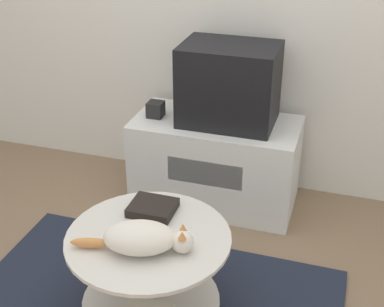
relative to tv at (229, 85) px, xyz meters
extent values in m
cube|color=silver|center=(-0.06, -0.02, -0.52)|extent=(1.02, 0.51, 0.56)
cube|color=silver|center=(-0.06, -0.27, -0.47)|extent=(0.46, 0.01, 0.16)
cube|color=black|center=(0.00, 0.00, 0.00)|extent=(0.56, 0.40, 0.48)
cube|color=black|center=(0.00, -0.19, 0.01)|extent=(0.48, 0.01, 0.37)
cube|color=black|center=(-0.45, -0.06, -0.19)|extent=(0.10, 0.10, 0.10)
cylinder|color=#B7B7BC|center=(-0.07, -1.15, -0.55)|extent=(0.04, 0.04, 0.47)
cylinder|color=beige|center=(-0.07, -1.15, -0.67)|extent=(0.65, 0.65, 0.01)
cylinder|color=beige|center=(-0.07, -1.15, -0.31)|extent=(0.74, 0.74, 0.02)
cube|color=maroon|center=(-0.12, -1.01, -0.65)|extent=(0.20, 0.14, 0.02)
cube|color=black|center=(-0.12, -0.96, -0.28)|extent=(0.21, 0.18, 0.04)
ellipsoid|color=silver|center=(-0.07, -1.25, -0.24)|extent=(0.35, 0.26, 0.13)
sphere|color=silver|center=(0.11, -1.20, -0.25)|extent=(0.10, 0.10, 0.10)
cone|color=#D18447|center=(0.10, -1.18, -0.20)|extent=(0.04, 0.04, 0.04)
cone|color=#D18447|center=(0.12, -1.23, -0.20)|extent=(0.04, 0.04, 0.04)
ellipsoid|color=#D18447|center=(-0.27, -1.30, -0.27)|extent=(0.18, 0.08, 0.04)
camera|label=1|loc=(0.69, -2.90, 1.13)|focal=50.00mm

